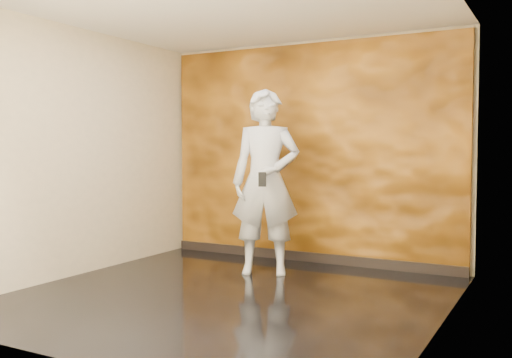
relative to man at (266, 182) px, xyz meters
name	(u,v)px	position (x,y,z in m)	size (l,w,h in m)	color
room	(229,152)	(0.15, -1.05, 0.34)	(4.02, 4.02, 2.81)	black
feature_wall	(309,153)	(0.15, 0.91, 0.32)	(3.90, 0.06, 2.75)	orange
baseboard	(307,257)	(0.15, 0.87, -1.00)	(3.90, 0.04, 0.12)	black
man	(266,182)	(0.00, 0.00, 0.00)	(0.77, 0.51, 2.11)	#989FA8
phone	(262,179)	(0.11, -0.30, 0.04)	(0.09, 0.02, 0.16)	black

